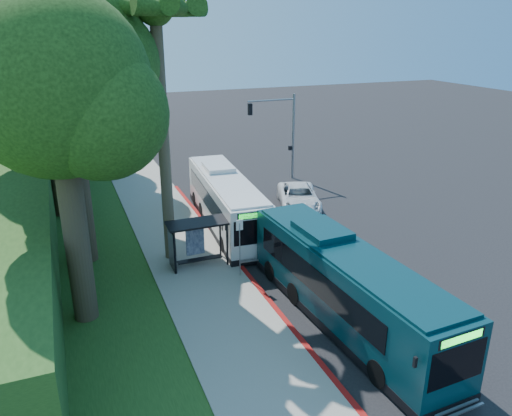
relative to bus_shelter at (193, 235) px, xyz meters
name	(u,v)px	position (x,y,z in m)	size (l,w,h in m)	color
ground	(292,228)	(7.26, 2.86, -1.81)	(140.00, 140.00, 0.00)	black
sidewalk	(181,244)	(-0.04, 2.86, -1.75)	(4.50, 70.00, 0.12)	gray
red_curb	(241,267)	(2.26, -1.14, -1.74)	(0.25, 30.00, 0.13)	maroon
grass_verge	(74,228)	(-5.74, 7.86, -1.78)	(8.00, 70.00, 0.06)	#234719
bus_shelter	(193,235)	(0.00, 0.00, 0.00)	(3.20, 1.51, 2.55)	black
stop_sign_pole	(240,240)	(1.86, -2.14, 0.28)	(0.35, 0.06, 3.17)	gray
traffic_signal_pole	(282,127)	(11.04, 12.86, 2.62)	(4.10, 0.30, 7.00)	gray
palm_tree	(156,21)	(-0.94, 1.36, 10.57)	(4.20, 4.20, 14.40)	#4C3F2D
tree_0	(63,47)	(-5.14, 2.84, 9.40)	(8.40, 8.00, 15.70)	#382B1E
tree_1	(38,15)	(-6.12, 10.84, 10.92)	(10.50, 10.00, 18.26)	#382B1E
tree_2	(64,49)	(-4.64, 18.84, 8.67)	(8.82, 8.40, 15.12)	#382B1E
tree_3	(34,27)	(-6.62, 26.84, 10.17)	(10.08, 9.60, 17.28)	#382B1E
tree_4	(64,50)	(-4.14, 34.84, 7.92)	(8.40, 8.00, 14.14)	#382B1E
tree_5	(71,53)	(-3.16, 42.84, 7.16)	(7.35, 7.00, 12.86)	#382B1E
tree_6	(60,95)	(-5.65, -3.16, 7.90)	(7.56, 7.20, 13.74)	#382B1E
white_bus	(226,200)	(3.46, 4.82, -0.07)	(3.46, 12.10, 3.56)	silver
teal_bus	(344,283)	(4.65, -7.52, 0.01)	(3.25, 12.57, 3.71)	#092D34
pickup	(299,197)	(9.27, 6.06, -1.01)	(2.64, 5.73, 1.59)	white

